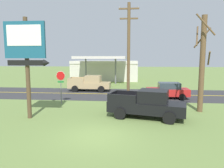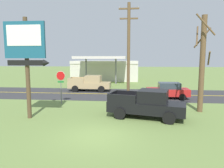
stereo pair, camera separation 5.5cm
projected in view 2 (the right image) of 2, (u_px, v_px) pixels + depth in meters
name	position (u px, v px, depth m)	size (l,w,h in m)	color
ground_plane	(97.00, 136.00, 11.13)	(180.00, 180.00, 0.00)	olive
road_asphalt	(116.00, 94.00, 23.96)	(140.00, 8.00, 0.02)	#333335
road_centre_line	(116.00, 94.00, 23.96)	(126.00, 0.20, 0.01)	gold
motel_sign	(26.00, 50.00, 13.78)	(3.03, 0.54, 6.79)	brown
stop_sign	(61.00, 82.00, 18.76)	(0.80, 0.08, 2.95)	slate
utility_pole	(129.00, 52.00, 17.73)	(1.70, 0.26, 8.69)	brown
bare_tree	(202.00, 62.00, 15.73)	(1.49, 1.51, 7.29)	brown
gas_station	(105.00, 70.00, 39.04)	(12.00, 11.50, 4.40)	beige
pickup_black_parked_on_lawn	(147.00, 104.00, 14.43)	(5.52, 3.14, 1.96)	black
pickup_tan_on_road	(90.00, 83.00, 26.16)	(5.20, 2.24, 1.96)	tan
car_red_near_lane	(168.00, 90.00, 21.35)	(4.20, 2.00, 1.64)	red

